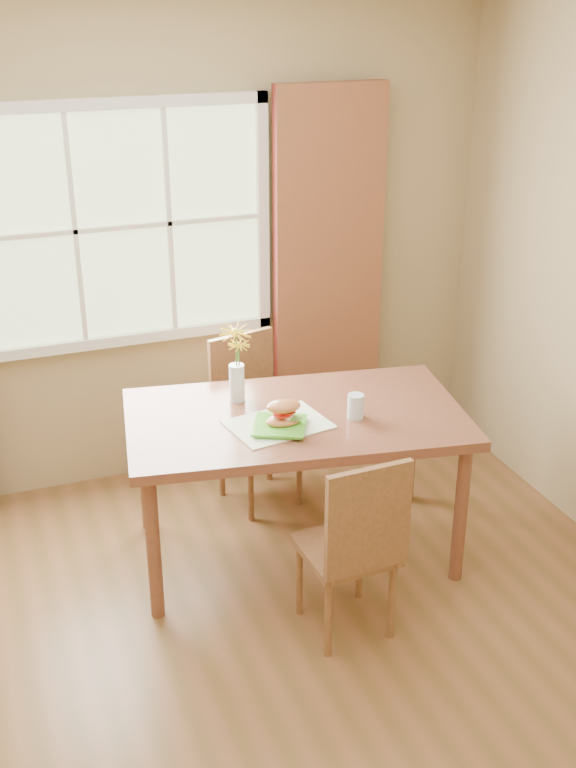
% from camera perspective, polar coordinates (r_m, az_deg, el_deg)
% --- Properties ---
extents(room, '(4.24, 3.84, 2.74)m').
position_cam_1_polar(room, '(3.22, -3.95, -0.42)').
color(room, brown).
rests_on(room, ground).
extents(window, '(1.62, 0.06, 1.32)m').
position_cam_1_polar(window, '(4.90, -10.47, 9.80)').
color(window, '#B5CA99').
rests_on(window, room).
extents(curtain_right, '(0.65, 0.08, 2.20)m').
position_cam_1_polar(curtain_right, '(5.24, 2.55, 6.58)').
color(curtain_right, maroon).
rests_on(curtain_right, room).
extents(dining_table, '(1.74, 1.16, 0.79)m').
position_cam_1_polar(dining_table, '(4.35, 0.49, -2.88)').
color(dining_table, brown).
rests_on(dining_table, room).
extents(chair_near, '(0.40, 0.40, 0.92)m').
position_cam_1_polar(chair_near, '(3.90, 4.27, -9.93)').
color(chair_near, brown).
rests_on(chair_near, room).
extents(chair_far, '(0.47, 0.47, 0.94)m').
position_cam_1_polar(chair_far, '(4.96, -2.32, -1.76)').
color(chair_far, brown).
rests_on(chair_far, room).
extents(placemat, '(0.50, 0.40, 0.01)m').
position_cam_1_polar(placemat, '(4.21, -0.62, -2.58)').
color(placemat, beige).
rests_on(placemat, dining_table).
extents(plate, '(0.32, 0.32, 0.01)m').
position_cam_1_polar(plate, '(4.16, -0.54, -2.76)').
color(plate, '#50B62D').
rests_on(plate, placemat).
extents(croissant_sandwich, '(0.18, 0.13, 0.12)m').
position_cam_1_polar(croissant_sandwich, '(4.15, -0.29, -1.86)').
color(croissant_sandwich, '#CD7E46').
rests_on(croissant_sandwich, plate).
extents(water_glass, '(0.08, 0.08, 0.12)m').
position_cam_1_polar(water_glass, '(4.27, 4.31, -1.45)').
color(water_glass, silver).
rests_on(water_glass, dining_table).
extents(flower_vase, '(0.16, 0.16, 0.39)m').
position_cam_1_polar(flower_vase, '(4.36, -3.28, 1.74)').
color(flower_vase, silver).
rests_on(flower_vase, dining_table).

